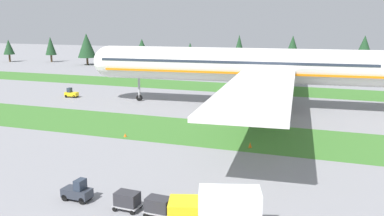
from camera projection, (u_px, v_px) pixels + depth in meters
The scene contains 12 objects.
grass_strip_near at pixel (183, 130), 59.62m from camera, with size 320.00×13.72×0.01m, color #3D752D.
grass_strip_far at pixel (243, 88), 95.99m from camera, with size 320.00×13.72×0.01m, color #3D752D.
airliner at pixel (264, 66), 73.83m from camera, with size 66.02×81.13×21.14m.
baggage_tug at pixel (78, 191), 36.42m from camera, with size 2.65×1.41×1.97m.
cargo_dolly_lead at pixel (127, 199), 34.57m from camera, with size 2.26×1.59×1.55m.
cargo_dolly_second at pixel (158, 205), 33.51m from camera, with size 2.26×1.59×1.55m.
cargo_dolly_third at pixel (192, 211), 32.45m from camera, with size 2.26×1.59×1.55m.
catering_truck at pixel (217, 210), 30.28m from camera, with size 7.32×4.18×3.58m.
pushback_tractor at pixel (71, 93), 84.73m from camera, with size 2.70×1.52×1.97m.
taxiway_marker_0 at pixel (125, 135), 56.32m from camera, with size 0.44×0.44×0.47m, color orange.
taxiway_marker_1 at pixel (250, 145), 51.53m from camera, with size 0.44×0.44×0.69m, color orange.
distant_tree_line at pixel (278, 50), 124.78m from camera, with size 197.50×9.53×11.27m.
Camera 1 is at (20.33, -21.69, 15.62)m, focal length 38.78 mm.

